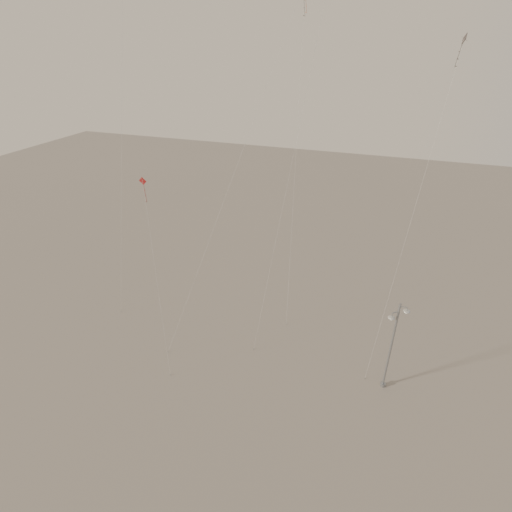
% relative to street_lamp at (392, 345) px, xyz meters
% --- Properties ---
extents(ground, '(160.00, 160.00, 0.00)m').
position_rel_street_lamp_xyz_m(ground, '(-11.56, -5.71, -4.42)').
color(ground, gray).
rests_on(ground, ground).
extents(street_lamp, '(1.47, 0.92, 8.28)m').
position_rel_street_lamp_xyz_m(street_lamp, '(0.00, 0.00, 0.00)').
color(street_lamp, '#96999E').
rests_on(street_lamp, ground).
extents(kite_0, '(3.73, 5.21, 34.45)m').
position_rel_street_lamp_xyz_m(kite_0, '(-23.90, 5.47, 23.10)').
color(kite_0, maroon).
rests_on(kite_0, ground).
extents(kite_1, '(8.55, 11.38, 28.78)m').
position_rel_street_lamp_xyz_m(kite_1, '(-12.35, 6.08, 17.15)').
color(kite_1, '#352E2C').
rests_on(kite_1, ground).
extents(kite_3, '(3.81, 5.01, 15.57)m').
position_rel_street_lamp_xyz_m(kite_3, '(-19.84, -0.85, 7.83)').
color(kite_3, maroon).
rests_on(kite_3, ground).
extents(kite_4, '(2.14, 2.03, 25.36)m').
position_rel_street_lamp_xyz_m(kite_4, '(-0.04, 1.56, 13.62)').
color(kite_4, '#352E2C').
rests_on(kite_4, ground).
extents(kite_5, '(3.03, 13.24, 29.51)m').
position_rel_street_lamp_xyz_m(kite_5, '(-11.83, 15.17, 18.47)').
color(kite_5, '#963219').
rests_on(kite_5, ground).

